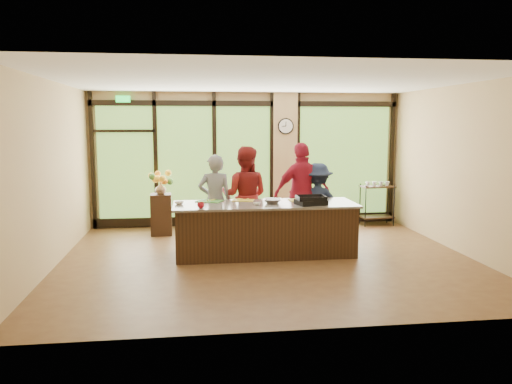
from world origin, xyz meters
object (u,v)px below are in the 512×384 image
object	(u,v)px
cook_left	(215,201)
roasting_pan	(311,202)
flower_stand	(161,214)
cook_right	(317,203)
island_base	(265,230)
bar_cart	(377,199)

from	to	relation	value
cook_left	roasting_pan	size ratio (longest dim) A/B	3.62
cook_left	flower_stand	distance (m)	1.64
flower_stand	cook_right	bearing A→B (deg)	-21.89
island_base	roasting_pan	size ratio (longest dim) A/B	6.44
island_base	roasting_pan	bearing A→B (deg)	-17.46
island_base	flower_stand	size ratio (longest dim) A/B	3.62
island_base	cook_left	size ratio (longest dim) A/B	1.78
bar_cart	flower_stand	bearing A→B (deg)	-179.17
cook_left	flower_stand	xyz separation A→B (m)	(-1.07, 1.16, -0.44)
cook_right	bar_cart	world-z (taller)	cook_right
cook_right	flower_stand	distance (m)	3.27
island_base	cook_right	bearing A→B (deg)	33.24
island_base	cook_right	world-z (taller)	cook_right
island_base	cook_left	bearing A→B (deg)	139.40
cook_left	cook_right	bearing A→B (deg)	-178.52
island_base	cook_right	size ratio (longest dim) A/B	1.99
roasting_pan	flower_stand	world-z (taller)	roasting_pan
flower_stand	bar_cart	size ratio (longest dim) A/B	0.86
bar_cart	island_base	bearing A→B (deg)	-146.02
cook_left	cook_right	xyz separation A→B (m)	(1.98, 0.03, -0.09)
cook_left	bar_cart	size ratio (longest dim) A/B	1.74
roasting_pan	flower_stand	size ratio (longest dim) A/B	0.56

